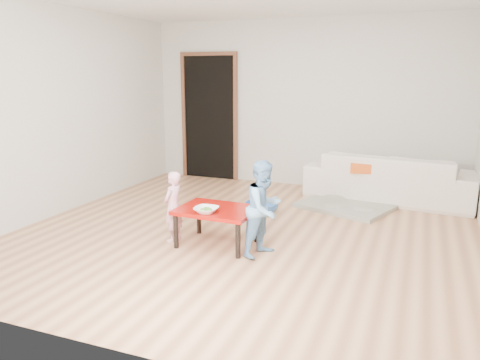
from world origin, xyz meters
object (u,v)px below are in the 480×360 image
Objects in this scene: bowl at (206,210)px; child_blue at (264,208)px; sofa at (390,177)px; basin at (262,208)px; child_pink at (173,207)px; red_table at (217,227)px.

child_blue is at bearing 10.40° from bowl.
sofa is 3.15m from bowl.
basin is (0.10, 1.46, -0.36)m from bowl.
child_pink reaches higher than sofa.
child_blue is at bearing -70.45° from basin.
child_pink is (-2.03, -2.59, 0.05)m from sofa.
sofa is 2.86× the size of red_table.
sofa is 5.32× the size of basin.
child_blue reaches higher than red_table.
bowl is at bearing -99.69° from red_table.
sofa is 3.29m from child_pink.
bowl is 0.48m from child_pink.
sofa is at bearing 40.59° from basin.
sofa is at bearing 58.74° from red_table.
bowl is at bearing 120.31° from child_blue.
sofa reaches higher than red_table.
child_blue is at bearing -8.30° from red_table.
bowl is 0.25× the size of child_blue.
basin is (-0.48, 1.35, -0.41)m from child_blue.
sofa is 9.53× the size of bowl.
sofa is at bearing -0.94° from child_blue.
sofa reaches higher than basin.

